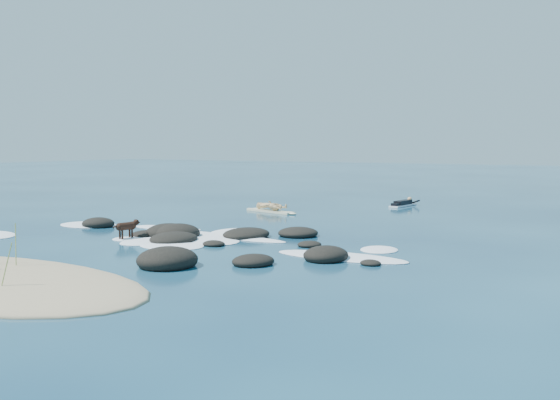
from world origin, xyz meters
The scene contains 6 objects.
ground centered at (0.00, 0.00, 0.00)m, with size 160.00×160.00×0.00m, color #0A2642.
reef_rocks centered at (0.91, -1.50, 0.13)m, with size 12.52×7.74×0.66m.
breaking_foam centered at (-0.30, -0.89, 0.01)m, with size 14.93×6.93×0.12m.
standing_surfer_rig centered at (-1.93, 7.14, 0.71)m, with size 3.13×1.22×1.80m.
paddling_surfer_rig centered at (2.26, 12.78, 0.14)m, with size 1.04×2.35×0.41m.
dog centered at (-1.63, -2.09, 0.44)m, with size 0.40×1.03×0.66m.
Camera 1 is at (12.50, -16.52, 3.03)m, focal length 40.00 mm.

